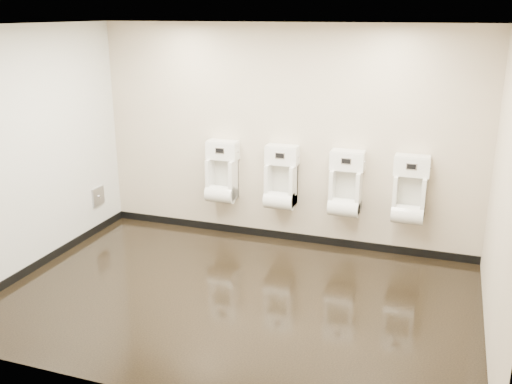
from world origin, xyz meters
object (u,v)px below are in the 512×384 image
access_panel (98,196)px  urinal_0 (222,176)px  urinal_1 (281,182)px  urinal_2 (346,188)px  urinal_3 (409,195)px

access_panel → urinal_0: urinal_0 is taller
urinal_0 → urinal_1: bearing=0.0°
urinal_0 → urinal_2: size_ratio=1.00×
access_panel → urinal_0: (1.67, 0.41, 0.33)m
access_panel → urinal_1: urinal_1 is taller
access_panel → urinal_3: (4.09, 0.41, 0.33)m
urinal_1 → urinal_0: bearing=180.0°
urinal_0 → urinal_3: 2.42m
urinal_0 → urinal_3: (2.42, 0.00, 0.00)m
urinal_3 → urinal_2: bearing=180.0°
urinal_1 → urinal_2: size_ratio=1.00×
urinal_2 → urinal_3: size_ratio=1.00×
urinal_0 → urinal_2: (1.65, 0.00, 0.00)m
urinal_1 → urinal_2: bearing=0.0°
urinal_3 → urinal_0: bearing=180.0°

